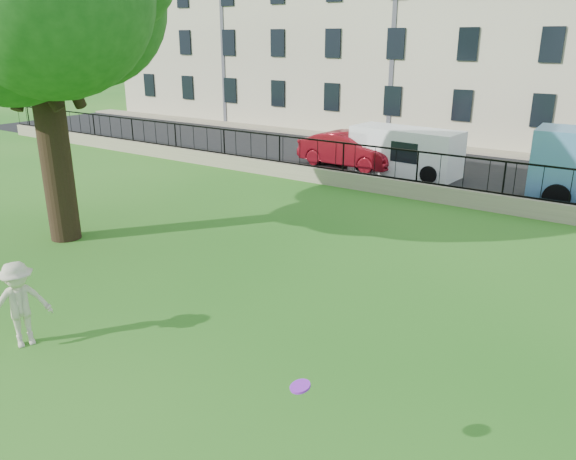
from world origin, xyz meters
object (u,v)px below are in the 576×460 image
Objects in this scene: frisbee at (300,386)px; white_van at (405,151)px; man at (20,305)px; red_sedan at (349,150)px.

frisbee is 0.06× the size of white_van.
white_van is at bearing 20.70° from man.
frisbee is 0.06× the size of red_sedan.
man is 17.25m from white_van.
red_sedan is at bearing 29.37° from man.
man is at bearing -167.55° from red_sedan.
man is at bearing -178.67° from frisbee.
man reaches higher than frisbee.
white_van is (-5.90, 17.11, -0.40)m from frisbee.
man is 0.36× the size of red_sedan.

